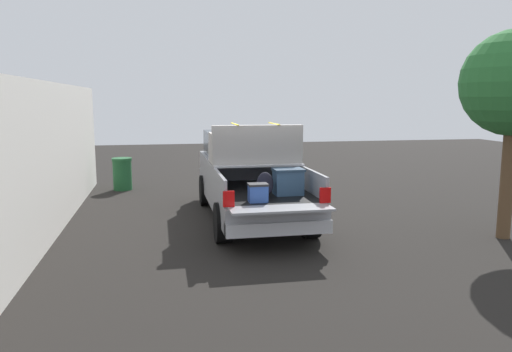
# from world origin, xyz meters

# --- Properties ---
(ground_plane) EXTENTS (40.00, 40.00, 0.00)m
(ground_plane) POSITION_xyz_m (0.00, 0.00, 0.00)
(ground_plane) COLOR black
(pickup_truck) EXTENTS (6.05, 2.06, 2.23)m
(pickup_truck) POSITION_xyz_m (0.38, -0.00, 0.98)
(pickup_truck) COLOR gray
(pickup_truck) RESTS_ON ground_plane
(building_facade) EXTENTS (11.62, 0.36, 3.09)m
(building_facade) POSITION_xyz_m (-0.08, 4.29, 1.55)
(building_facade) COLOR silver
(building_facade) RESTS_ON ground_plane
(trash_can) EXTENTS (0.60, 0.60, 0.98)m
(trash_can) POSITION_xyz_m (4.44, 3.18, 0.50)
(trash_can) COLOR #1E592D
(trash_can) RESTS_ON ground_plane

